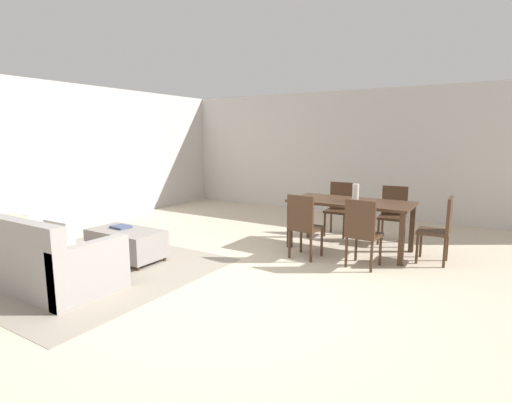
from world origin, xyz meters
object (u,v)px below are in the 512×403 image
dining_chair_near_right (362,230)px  vase_centerpiece (355,193)px  dining_table (351,207)px  book_on_ottoman (121,227)px  ottoman_table (126,243)px  dining_chair_far_right (393,211)px  couch (33,258)px  dining_chair_near_left (303,223)px  dining_chair_far_left (339,205)px  dining_chair_head_east (441,226)px

dining_chair_near_right → vase_centerpiece: size_ratio=3.54×
dining_table → book_on_ottoman: bearing=-141.6°
ottoman_table → dining_chair_far_right: (2.96, 2.91, 0.27)m
couch → dining_table: size_ratio=1.24×
book_on_ottoman → dining_chair_near_right: bearing=23.7°
vase_centerpiece → dining_chair_near_left: bearing=-121.9°
couch → dining_table: 4.32m
dining_chair_far_left → vase_centerpiece: 1.05m
dining_chair_far_left → dining_chair_head_east: 1.91m
book_on_ottoman → ottoman_table: bearing=-16.6°
dining_chair_near_left → dining_chair_far_left: size_ratio=1.00×
dining_chair_near_left → ottoman_table: bearing=-147.0°
dining_table → dining_chair_head_east: dining_chair_head_east is taller
dining_chair_far_right → dining_chair_head_east: 1.11m
vase_centerpiece → dining_chair_far_right: bearing=63.5°
ottoman_table → dining_chair_far_right: bearing=44.5°
dining_chair_far_right → dining_chair_far_left: bearing=177.1°
ottoman_table → book_on_ottoman: bearing=163.4°
dining_chair_head_east → book_on_ottoman: dining_chair_head_east is taller
dining_chair_head_east → book_on_ottoman: bearing=-151.8°
couch → dining_chair_head_east: size_ratio=2.41×
couch → dining_table: couch is taller
ottoman_table → couch: bearing=-103.3°
couch → vase_centerpiece: 4.39m
vase_centerpiece → dining_table: bearing=172.9°
dining_chair_near_right → vase_centerpiece: vase_centerpiece is taller
dining_chair_far_right → book_on_ottoman: 4.23m
dining_chair_near_right → vase_centerpiece: (-0.34, 0.75, 0.37)m
dining_chair_far_left → book_on_ottoman: (-2.18, -2.92, -0.07)m
couch → dining_chair_near_right: 4.08m
couch → dining_chair_far_left: 4.72m
dining_chair_near_right → dining_chair_far_right: size_ratio=1.00×
dining_table → ottoman_table: bearing=-139.4°
dining_chair_near_left → dining_chair_near_right: size_ratio=1.00×
dining_chair_near_right → book_on_ottoman: bearing=-156.3°
ottoman_table → book_on_ottoman: 0.25m
book_on_ottoman → dining_chair_head_east: bearing=28.2°
ottoman_table → dining_chair_far_right: dining_chair_far_right is taller
dining_chair_far_left → dining_chair_near_left: bearing=-88.1°
dining_chair_far_left → vase_centerpiece: vase_centerpiece is taller
dining_chair_near_right → dining_chair_far_right: (0.05, 1.53, 0.00)m
dining_chair_far_left → book_on_ottoman: 3.64m
dining_chair_near_right → dining_chair_far_left: 1.81m
dining_chair_near_right → book_on_ottoman: size_ratio=3.54×
dining_chair_far_right → vase_centerpiece: 0.95m
couch → dining_chair_head_east: bearing=39.3°
dining_chair_near_left → book_on_ottoman: 2.59m
couch → dining_chair_far_right: 5.20m
ottoman_table → dining_chair_near_left: size_ratio=1.17×
dining_chair_far_right → vase_centerpiece: vase_centerpiece is taller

